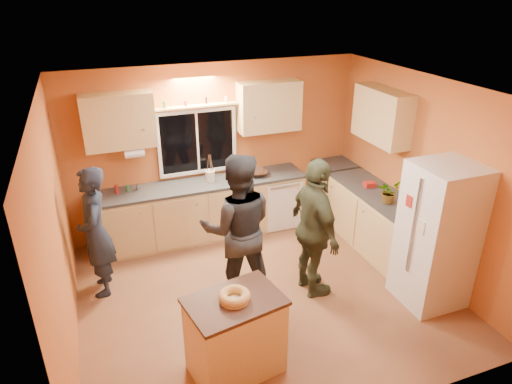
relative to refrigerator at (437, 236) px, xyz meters
name	(u,v)px	position (x,y,z in m)	size (l,w,h in m)	color
ground	(264,293)	(-1.89, 0.80, -0.90)	(4.50, 4.50, 0.00)	brown
room_shell	(261,164)	(-1.77, 1.21, 0.72)	(4.54, 4.04, 2.61)	#B2582D
back_counter	(225,206)	(-1.88, 2.50, -0.45)	(4.23, 0.62, 0.90)	tan
right_counter	(375,219)	(0.06, 1.30, -0.45)	(0.62, 1.84, 0.90)	tan
refrigerator	(437,236)	(0.00, 0.00, 0.00)	(0.72, 0.70, 1.80)	silver
island	(235,335)	(-2.62, -0.26, -0.45)	(1.01, 0.78, 0.88)	tan
bundt_pastry	(234,296)	(-2.62, -0.26, 0.03)	(0.31, 0.31, 0.09)	tan
person_left	(96,232)	(-3.79, 1.62, -0.05)	(0.62, 0.40, 1.69)	black
person_center	(238,229)	(-2.19, 0.92, 0.05)	(0.92, 0.72, 1.90)	black
person_right	(315,229)	(-1.29, 0.65, 0.00)	(1.06, 0.44, 1.81)	#2C311F
mixing_bowl	(257,173)	(-1.34, 2.49, 0.04)	(0.33, 0.33, 0.08)	#331B11
utensil_crock	(210,176)	(-2.08, 2.52, 0.09)	(0.14, 0.14, 0.17)	beige
potted_plant	(389,192)	(-0.02, 0.97, 0.16)	(0.29, 0.25, 0.32)	gray
red_box	(369,184)	(0.04, 1.50, 0.04)	(0.16, 0.12, 0.07)	maroon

